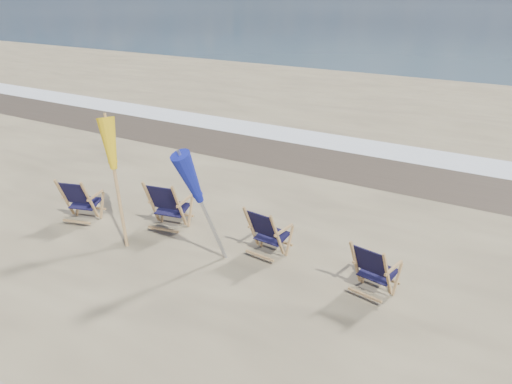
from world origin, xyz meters
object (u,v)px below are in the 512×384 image
umbrella_blue (205,174)px  beach_chair_0 (90,202)px  umbrella_yellow (113,151)px  beach_chair_2 (277,238)px  beach_chair_3 (387,277)px  beach_chair_1 (179,208)px

umbrella_blue → beach_chair_0: bearing=178.6°
beach_chair_0 → umbrella_yellow: umbrella_yellow is taller
beach_chair_2 → umbrella_yellow: (-2.64, -0.71, 1.18)m
beach_chair_2 → beach_chair_3: (1.81, -0.20, -0.01)m
beach_chair_0 → beach_chair_3: (5.37, 0.35, -0.02)m
beach_chair_2 → beach_chair_3: bearing=179.4°
beach_chair_0 → beach_chair_3: 5.38m
beach_chair_0 → beach_chair_2: (3.56, 0.56, -0.01)m
beach_chair_0 → beach_chair_3: beach_chair_0 is taller
beach_chair_2 → beach_chair_0: bearing=14.7°
umbrella_blue → beach_chair_1: bearing=149.5°
umbrella_blue → umbrella_yellow: bearing=-177.1°
beach_chair_3 → umbrella_yellow: (-4.45, -0.51, 1.19)m
beach_chair_3 → beach_chair_1: bearing=7.1°
beach_chair_0 → beach_chair_1: (1.62, 0.55, 0.04)m
beach_chair_1 → umbrella_yellow: size_ratio=0.46×
beach_chair_1 → umbrella_blue: umbrella_blue is taller
beach_chair_3 → umbrella_yellow: 4.64m
beach_chair_0 → umbrella_yellow: bearing=153.8°
beach_chair_2 → umbrella_yellow: bearing=20.9°
beach_chair_2 → beach_chair_1: bearing=5.8°
beach_chair_0 → beach_chair_1: size_ratio=0.92×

